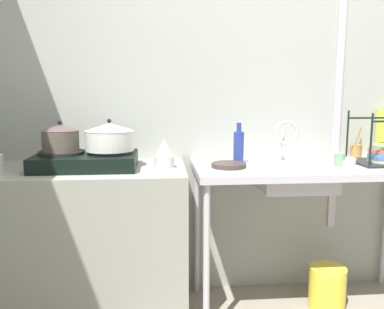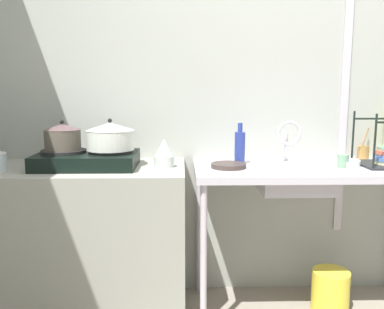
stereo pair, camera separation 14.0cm
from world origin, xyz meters
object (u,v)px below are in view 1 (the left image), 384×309
object	(u,v)px
utensil_jar	(356,150)
bucket_on_floor	(327,288)
percolator	(164,154)
sink_basin	(293,177)
stove	(86,160)
pot_on_left_burner	(60,138)
pot_on_right_burner	(110,137)
faucet	(286,135)
small_bowl_on_drainboard	(342,161)
frying_pan	(229,165)
cup_by_rack	(340,160)
bottle_by_sink	(239,147)

from	to	relation	value
utensil_jar	bucket_on_floor	distance (m)	0.90
percolator	sink_basin	world-z (taller)	percolator
stove	pot_on_left_burner	distance (m)	0.19
pot_on_right_burner	faucet	xyz separation A→B (m)	(1.05, 0.12, -0.01)
percolator	small_bowl_on_drainboard	xyz separation A→B (m)	(1.05, 0.01, -0.06)
percolator	utensil_jar	size ratio (longest dim) A/B	0.83
pot_on_left_burner	small_bowl_on_drainboard	size ratio (longest dim) A/B	1.28
faucet	bucket_on_floor	bearing A→B (deg)	-28.47
frying_pan	cup_by_rack	distance (m)	0.65
stove	sink_basin	distance (m)	1.19
faucet	small_bowl_on_drainboard	bearing A→B (deg)	-22.29
percolator	small_bowl_on_drainboard	world-z (taller)	percolator
bottle_by_sink	bucket_on_floor	bearing A→B (deg)	-9.05
cup_by_rack	pot_on_right_burner	bearing A→B (deg)	177.73
cup_by_rack	bucket_on_floor	bearing A→B (deg)	116.54
sink_basin	bottle_by_sink	xyz separation A→B (m)	(-0.30, 0.12, 0.17)
pot_on_left_burner	bucket_on_floor	bearing A→B (deg)	-0.72
pot_on_left_burner	bottle_by_sink	xyz separation A→B (m)	(1.02, 0.07, -0.07)
pot_on_left_burner	pot_on_right_burner	world-z (taller)	pot_on_right_burner
small_bowl_on_drainboard	sink_basin	bearing A→B (deg)	-172.61
percolator	faucet	world-z (taller)	faucet
frying_pan	bucket_on_floor	bearing A→B (deg)	2.09
pot_on_right_burner	frying_pan	distance (m)	0.69
pot_on_left_burner	bucket_on_floor	xyz separation A→B (m)	(1.58, -0.02, -0.95)
stove	frying_pan	bearing A→B (deg)	-3.05
bottle_by_sink	sink_basin	bearing A→B (deg)	-21.12
utensil_jar	sink_basin	bearing A→B (deg)	-150.35
utensil_jar	small_bowl_on_drainboard	bearing A→B (deg)	-130.01
percolator	faucet	size ratio (longest dim) A/B	0.64
pot_on_right_burner	percolator	distance (m)	0.32
pot_on_right_burner	sink_basin	bearing A→B (deg)	-2.58
percolator	bucket_on_floor	xyz separation A→B (m)	(1.00, -0.00, -0.86)
frying_pan	utensil_jar	xyz separation A→B (m)	(0.90, 0.29, 0.03)
pot_on_left_burner	faucet	world-z (taller)	pot_on_left_burner
pot_on_left_burner	small_bowl_on_drainboard	distance (m)	1.63
pot_on_right_burner	utensil_jar	distance (m)	1.60
percolator	cup_by_rack	size ratio (longest dim) A/B	2.20
pot_on_left_burner	percolator	distance (m)	0.58
stove	frying_pan	world-z (taller)	stove
cup_by_rack	stove	bearing A→B (deg)	177.94
small_bowl_on_drainboard	pot_on_left_burner	bearing A→B (deg)	179.74
small_bowl_on_drainboard	faucet	bearing A→B (deg)	157.71
utensil_jar	pot_on_right_burner	bearing A→B (deg)	-170.93
bucket_on_floor	small_bowl_on_drainboard	bearing A→B (deg)	13.56
cup_by_rack	small_bowl_on_drainboard	distance (m)	0.06
pot_on_left_burner	utensil_jar	bearing A→B (deg)	7.76
pot_on_right_burner	sink_basin	distance (m)	1.08
small_bowl_on_drainboard	bucket_on_floor	bearing A→B (deg)	-166.44
frying_pan	utensil_jar	bearing A→B (deg)	18.05
stove	small_bowl_on_drainboard	xyz separation A→B (m)	(1.49, -0.01, -0.03)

